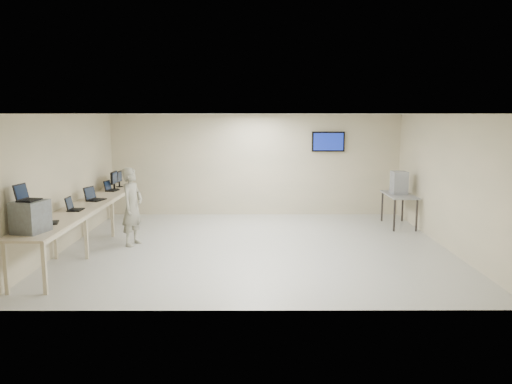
{
  "coord_description": "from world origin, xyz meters",
  "views": [
    {
      "loc": [
        -0.03,
        -10.32,
        2.79
      ],
      "look_at": [
        0.0,
        0.2,
        1.15
      ],
      "focal_mm": 35.0,
      "sensor_mm": 36.0,
      "label": 1
    }
  ],
  "objects_px": {
    "workbench": "(86,209)",
    "side_table": "(399,197)",
    "equipment_box": "(30,217)",
    "soldier": "(132,207)"
  },
  "relations": [
    {
      "from": "workbench",
      "to": "soldier",
      "type": "distance_m",
      "value": 0.95
    },
    {
      "from": "equipment_box",
      "to": "side_table",
      "type": "xyz_separation_m",
      "value": [
        7.25,
        4.42,
        -0.42
      ]
    },
    {
      "from": "workbench",
      "to": "side_table",
      "type": "height_order",
      "value": "workbench"
    },
    {
      "from": "equipment_box",
      "to": "soldier",
      "type": "xyz_separation_m",
      "value": [
        1.0,
        2.59,
        -0.32
      ]
    },
    {
      "from": "equipment_box",
      "to": "workbench",
      "type": "bearing_deg",
      "value": 103.31
    },
    {
      "from": "workbench",
      "to": "soldier",
      "type": "relative_size",
      "value": 3.57
    },
    {
      "from": "workbench",
      "to": "soldier",
      "type": "bearing_deg",
      "value": 9.83
    },
    {
      "from": "soldier",
      "to": "side_table",
      "type": "relative_size",
      "value": 1.23
    },
    {
      "from": "workbench",
      "to": "side_table",
      "type": "bearing_deg",
      "value": 15.47
    },
    {
      "from": "side_table",
      "to": "equipment_box",
      "type": "bearing_deg",
      "value": -148.63
    }
  ]
}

